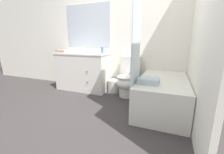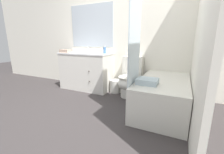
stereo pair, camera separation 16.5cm
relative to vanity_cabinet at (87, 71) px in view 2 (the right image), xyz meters
The scene contains 13 objects.
ground_plane 1.55m from the vanity_cabinet, 59.09° to the right, with size 14.00×14.00×0.00m, color #383333.
wall_back 1.16m from the vanity_cabinet, 21.21° to the left, with size 8.00×0.06×2.50m.
wall_right 2.35m from the vanity_cabinet, 13.28° to the right, with size 0.05×2.55×2.50m.
vanity_cabinet is the anchor object (origin of this frame).
sink_faucet 0.47m from the vanity_cabinet, 90.00° to the left, with size 0.14×0.12×0.12m.
toilet 1.05m from the vanity_cabinet, ahead, with size 0.40×0.63×0.78m.
bathtub 1.79m from the vanity_cabinet, 13.58° to the right, with size 0.74×1.38×0.50m.
shower_curtain 1.67m from the vanity_cabinet, 29.85° to the right, with size 0.01×0.49×2.00m.
wastebasket 0.77m from the vanity_cabinet, ahead, with size 0.25×0.25×0.27m.
tissue_box 0.57m from the vanity_cabinet, 20.88° to the left, with size 0.12×0.15×0.10m.
soap_dispenser 0.68m from the vanity_cabinet, ahead, with size 0.06×0.06×0.16m.
hand_towel_folded 0.64m from the vanity_cabinet, 157.69° to the right, with size 0.23×0.14×0.07m.
bath_towel_folded 1.73m from the vanity_cabinet, 25.78° to the right, with size 0.28×0.25×0.08m.
Camera 2 is at (1.20, -1.50, 1.10)m, focal length 24.00 mm.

